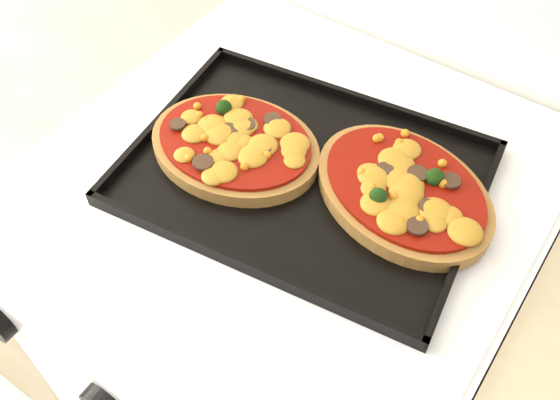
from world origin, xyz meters
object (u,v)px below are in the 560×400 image
Objects in this scene: baking_tray at (304,172)px; pizza_right at (404,189)px; pizza_left at (235,144)px; stove at (287,340)px.

baking_tray is 0.12m from pizza_right.
pizza_right is at bearing 14.69° from pizza_left.
pizza_left reaches higher than stove.
pizza_left is at bearing -175.34° from baking_tray.
pizza_right is (0.20, 0.05, 0.00)m from pizza_left.
stove is 0.47m from baking_tray.
stove is 2.22× the size of baking_tray.
stove is at bearing 15.26° from pizza_left.
pizza_left is 0.95× the size of pizza_right.
stove is 0.50m from pizza_right.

